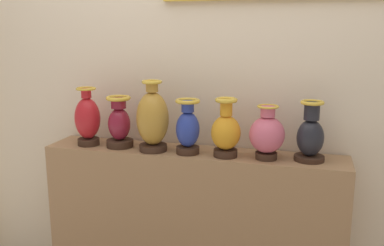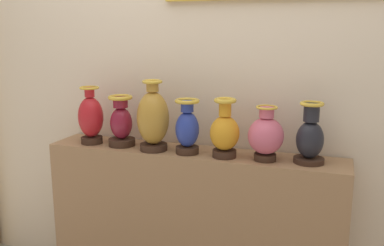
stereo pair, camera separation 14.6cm
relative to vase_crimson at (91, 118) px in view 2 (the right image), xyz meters
name	(u,v)px [view 2 (the right image)]	position (x,y,z in m)	size (l,w,h in m)	color
display_shelf	(192,227)	(0.62, 0.03, -0.61)	(1.68, 0.28, 0.92)	#99704C
back_wall	(205,66)	(0.63, 0.23, 0.30)	(4.15, 0.14, 2.69)	beige
vase_crimson	(91,118)	(0.00, 0.00, 0.00)	(0.15, 0.15, 0.34)	#382319
vase_burgundy	(121,123)	(0.19, 0.01, -0.02)	(0.15, 0.15, 0.29)	#382319
vase_ochre	(153,119)	(0.41, -0.02, 0.02)	(0.18, 0.18, 0.39)	#382319
vase_cobalt	(187,128)	(0.61, -0.01, -0.01)	(0.13, 0.13, 0.30)	#382319
vase_amber	(225,132)	(0.82, -0.01, -0.02)	(0.16, 0.16, 0.31)	#382319
vase_rose	(266,136)	(1.03, 0.00, -0.02)	(0.18, 0.18, 0.28)	#382319
vase_onyx	(310,138)	(1.24, 0.03, -0.02)	(0.15, 0.15, 0.31)	#382319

